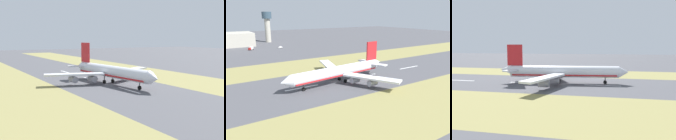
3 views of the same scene
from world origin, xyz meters
The scene contains 7 objects.
ground_plane centered at (0.00, 0.00, 0.00)m, with size 800.00×800.00×0.00m, color #4C4C51.
grass_median_west centered at (-45.00, 0.00, 0.00)m, with size 40.00×600.00×0.01m, color olive.
grass_median_east centered at (45.00, 0.00, 0.00)m, with size 40.00×600.00×0.01m, color olive.
centreline_dash_near centered at (0.00, -59.93, 0.01)m, with size 1.20×18.00×0.01m, color silver.
centreline_dash_mid centered at (0.00, -19.93, 0.01)m, with size 1.20×18.00×0.01m, color silver.
centreline_dash_far centered at (0.00, 20.07, 0.01)m, with size 1.20×18.00×0.01m, color silver.
airplane_main_jet centered at (-2.16, -1.82, 6.02)m, with size 63.71×67.19×20.20m.
Camera 1 is at (72.47, 135.99, 24.12)m, focal length 50.00 mm.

